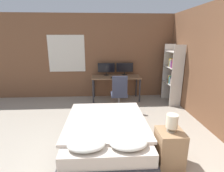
% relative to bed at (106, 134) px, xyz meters
% --- Properties ---
extents(wall_back, '(12.00, 0.08, 2.70)m').
position_rel_bed_xyz_m(wall_back, '(0.34, 2.94, 1.10)').
color(wall_back, brown).
rests_on(wall_back, ground_plane).
extents(bed, '(1.47, 1.92, 0.56)m').
position_rel_bed_xyz_m(bed, '(0.00, 0.00, 0.00)').
color(bed, '#2D2D33').
rests_on(bed, ground_plane).
extents(nightstand, '(0.39, 0.40, 0.59)m').
position_rel_bed_xyz_m(nightstand, '(0.97, -0.56, 0.05)').
color(nightstand, '#997551').
rests_on(nightstand, ground_plane).
extents(bedside_lamp, '(0.17, 0.17, 0.27)m').
position_rel_bed_xyz_m(bedside_lamp, '(0.97, -0.56, 0.50)').
color(bedside_lamp, gray).
rests_on(bedside_lamp, nightstand).
extents(desk, '(1.54, 0.65, 0.77)m').
position_rel_bed_xyz_m(desk, '(0.38, 2.55, 0.43)').
color(desk, '#846042').
rests_on(desk, ground_plane).
extents(monitor_left, '(0.55, 0.16, 0.40)m').
position_rel_bed_xyz_m(monitor_left, '(0.08, 2.77, 0.76)').
color(monitor_left, black).
rests_on(monitor_left, desk).
extents(monitor_right, '(0.55, 0.16, 0.40)m').
position_rel_bed_xyz_m(monitor_right, '(0.68, 2.77, 0.76)').
color(monitor_right, black).
rests_on(monitor_right, desk).
extents(keyboard, '(0.35, 0.13, 0.02)m').
position_rel_bed_xyz_m(keyboard, '(0.38, 2.33, 0.53)').
color(keyboard, black).
rests_on(keyboard, desk).
extents(computer_mouse, '(0.07, 0.05, 0.04)m').
position_rel_bed_xyz_m(computer_mouse, '(0.65, 2.33, 0.54)').
color(computer_mouse, black).
rests_on(computer_mouse, desk).
extents(office_chair, '(0.52, 0.52, 0.98)m').
position_rel_bed_xyz_m(office_chair, '(0.41, 1.76, 0.13)').
color(office_chair, black).
rests_on(office_chair, ground_plane).
extents(bookshelf, '(0.34, 0.74, 1.78)m').
position_rel_bed_xyz_m(bookshelf, '(2.07, 2.13, 0.73)').
color(bookshelf, beige).
rests_on(bookshelf, ground_plane).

